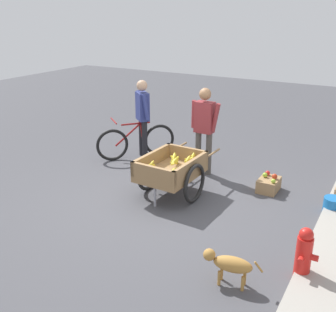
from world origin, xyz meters
name	(u,v)px	position (x,y,z in m)	size (l,w,h in m)	color
ground_plane	(166,202)	(0.00, 0.00, 0.00)	(24.00, 24.00, 0.00)	#47474C
fruit_cart	(171,171)	(-0.26, -0.05, 0.44)	(1.68, 0.96, 0.71)	#937047
vendor_person	(204,124)	(-1.40, -0.01, 0.96)	(0.22, 0.57, 1.61)	#4C4742
bicycle	(136,141)	(-1.46, -1.56, 0.35)	(1.32, 1.11, 0.85)	black
cyclist_person	(143,112)	(-1.58, -1.46, 0.96)	(0.37, 0.49, 1.60)	black
dog	(229,264)	(1.42, 1.64, 0.27)	(0.24, 0.67, 0.40)	#AD7A38
fire_hydrant	(304,255)	(0.93, 2.33, 0.33)	(0.25, 0.25, 0.67)	red
plastic_bucket	(333,206)	(-0.91, 2.37, 0.13)	(0.28, 0.28, 0.26)	#1966B2
apple_crate	(269,184)	(-1.24, 1.30, 0.12)	(0.44, 0.32, 0.31)	#99754C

